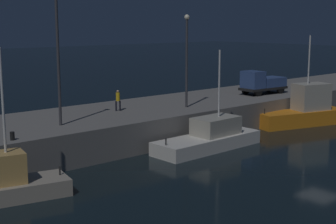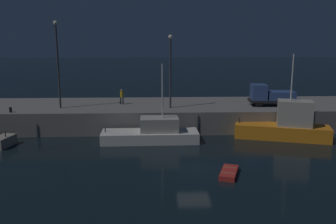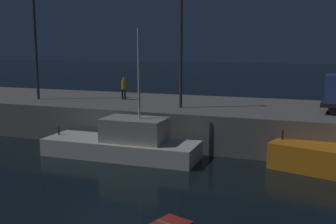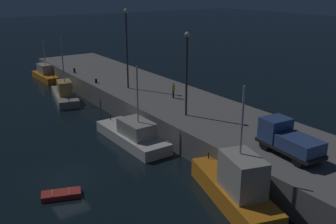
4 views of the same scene
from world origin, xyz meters
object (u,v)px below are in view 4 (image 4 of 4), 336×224
(fishing_trawler_red, at_px, (236,187))
(fishing_boat_blue, at_px, (65,94))
(fishing_boat_white, at_px, (133,134))
(utility_truck, at_px, (288,139))
(bollard_central, at_px, (96,81))
(bollard_west, at_px, (74,71))
(rowboat_white_mid, at_px, (61,194))
(dockworker, at_px, (173,89))
(lamp_post_west, at_px, (127,44))
(lamp_post_east, at_px, (187,68))
(fishing_trawler_green, at_px, (46,74))

(fishing_trawler_red, xyz_separation_m, fishing_boat_blue, (-30.06, -0.75, -0.51))
(fishing_boat_white, bearing_deg, utility_truck, 22.54)
(utility_truck, distance_m, bollard_central, 27.39)
(utility_truck, distance_m, bollard_west, 34.38)
(fishing_boat_blue, xyz_separation_m, rowboat_white_mid, (22.55, -8.50, -0.66))
(fishing_boat_blue, bearing_deg, dockworker, 28.29)
(lamp_post_west, height_order, dockworker, lamp_post_west)
(bollard_west, bearing_deg, fishing_boat_blue, -35.77)
(fishing_boat_blue, relative_size, utility_truck, 1.70)
(lamp_post_east, relative_size, utility_truck, 1.49)
(lamp_post_east, bearing_deg, lamp_post_west, 178.57)
(lamp_post_east, xyz_separation_m, dockworker, (-5.39, 2.33, -3.54))
(lamp_post_east, bearing_deg, fishing_boat_white, -112.44)
(fishing_trawler_red, bearing_deg, bollard_west, 176.09)
(fishing_trawler_red, relative_size, fishing_boat_white, 1.01)
(fishing_trawler_red, xyz_separation_m, bollard_central, (-27.35, 2.43, 1.29))
(fishing_boat_white, bearing_deg, bollard_west, 172.63)
(fishing_boat_blue, relative_size, dockworker, 5.16)
(lamp_post_west, xyz_separation_m, lamp_post_east, (11.75, -0.29, -0.73))
(fishing_boat_blue, distance_m, lamp_post_west, 11.18)
(fishing_boat_white, relative_size, fishing_trawler_green, 1.29)
(fishing_boat_white, bearing_deg, fishing_boat_blue, -178.86)
(fishing_trawler_red, height_order, bollard_central, fishing_trawler_red)
(fishing_boat_blue, distance_m, bollard_central, 4.55)
(fishing_boat_white, height_order, lamp_post_west, lamp_post_west)
(bollard_west, bearing_deg, rowboat_white_mid, -23.36)
(fishing_trawler_green, xyz_separation_m, lamp_post_east, (31.45, 3.44, 6.08))
(fishing_boat_blue, relative_size, bollard_central, 17.07)
(fishing_boat_white, relative_size, bollard_central, 17.92)
(dockworker, bearing_deg, fishing_trawler_red, -21.57)
(rowboat_white_mid, height_order, lamp_post_east, lamp_post_east)
(fishing_trawler_green, bearing_deg, fishing_boat_blue, -6.94)
(lamp_post_west, distance_m, bollard_central, 7.00)
(fishing_boat_white, bearing_deg, dockworker, 116.61)
(utility_truck, relative_size, dockworker, 3.04)
(lamp_post_west, bearing_deg, bollard_west, -169.35)
(fishing_boat_blue, relative_size, fishing_trawler_green, 1.23)
(bollard_central, bearing_deg, rowboat_white_mid, -30.49)
(bollard_central, bearing_deg, lamp_post_west, 24.94)
(fishing_boat_blue, bearing_deg, fishing_trawler_red, 1.43)
(lamp_post_west, height_order, lamp_post_east, lamp_post_west)
(rowboat_white_mid, relative_size, bollard_west, 4.42)
(fishing_boat_blue, distance_m, rowboat_white_mid, 24.11)
(fishing_trawler_green, relative_size, utility_truck, 1.38)
(lamp_post_east, distance_m, dockworker, 6.85)
(fishing_boat_white, height_order, lamp_post_east, lamp_post_east)
(fishing_trawler_green, relative_size, bollard_central, 13.91)
(fishing_boat_blue, bearing_deg, rowboat_white_mid, -20.65)
(fishing_boat_white, xyz_separation_m, bollard_central, (-14.30, 2.84, 1.79))
(fishing_boat_white, relative_size, dockworker, 5.42)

